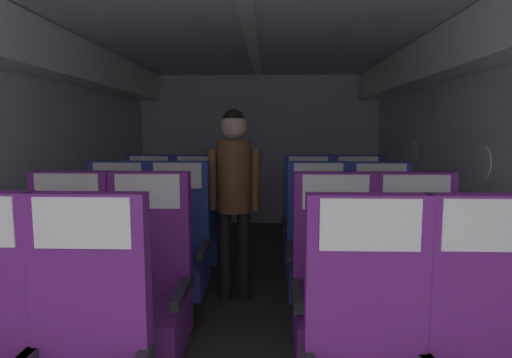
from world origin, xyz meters
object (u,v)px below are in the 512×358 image
at_px(seat_b_right_aisle, 417,299).
at_px(seat_c_right_aisle, 381,256).
at_px(seat_d_right_aisle, 358,230).
at_px(flight_attendant, 234,184).
at_px(seat_b_right_window, 336,298).
at_px(seat_d_left_aisle, 196,228).
at_px(seat_d_right_window, 308,229).
at_px(seat_c_left_aisle, 177,253).
at_px(seat_b_left_aisle, 146,296).
at_px(seat_c_right_window, 318,255).
at_px(seat_b_left_window, 65,294).
at_px(seat_c_left_window, 116,253).
at_px(seat_d_left_window, 148,228).

height_order(seat_b_right_aisle, seat_c_right_aisle, same).
distance_m(seat_d_right_aisle, flight_attendant, 1.34).
distance_m(seat_b_right_window, seat_c_right_aisle, 0.94).
height_order(seat_d_left_aisle, seat_d_right_window, same).
xyz_separation_m(seat_c_left_aisle, seat_d_left_aisle, (0.01, 0.82, 0.00)).
bearing_deg(seat_b_left_aisle, seat_b_right_window, 0.19).
bearing_deg(seat_c_right_window, seat_d_left_aisle, 142.69).
bearing_deg(seat_d_left_aisle, seat_c_right_window, -37.31).
relative_size(seat_b_right_aisle, seat_d_left_aisle, 1.00).
bearing_deg(seat_c_right_aisle, seat_c_right_window, 177.42).
bearing_deg(seat_b_right_window, seat_c_left_aisle, 142.44).
bearing_deg(seat_b_left_window, seat_d_right_aisle, 39.24).
bearing_deg(seat_b_right_aisle, seat_d_right_aisle, 89.64).
distance_m(seat_b_right_window, seat_d_right_window, 1.66).
relative_size(seat_c_right_window, seat_d_left_aisle, 1.00).
height_order(seat_c_right_window, seat_d_left_aisle, same).
distance_m(seat_b_left_aisle, seat_c_right_window, 1.37).
bearing_deg(seat_c_left_aisle, seat_b_right_aisle, -28.25).
height_order(seat_b_left_aisle, seat_c_right_window, same).
height_order(seat_b_left_window, flight_attendant, flight_attendant).
relative_size(seat_c_left_window, flight_attendant, 0.74).
xyz_separation_m(seat_b_left_aisle, seat_d_left_window, (-0.47, 1.66, 0.00)).
xyz_separation_m(seat_b_left_aisle, seat_c_left_window, (-0.48, 0.83, 0.00)).
bearing_deg(seat_c_left_aisle, seat_d_left_window, 119.48).
distance_m(seat_c_right_aisle, seat_d_right_window, 0.97).
bearing_deg(seat_c_right_aisle, seat_b_right_aisle, -90.80).
height_order(seat_b_left_window, seat_c_right_window, same).
bearing_deg(seat_d_right_aisle, seat_b_right_aisle, -90.36).
relative_size(seat_b_right_window, seat_c_left_window, 1.00).
bearing_deg(seat_d_left_aisle, seat_b_right_window, -56.84).
distance_m(seat_c_left_window, seat_d_left_window, 0.83).
bearing_deg(seat_b_left_aisle, seat_c_left_aisle, 90.86).
distance_m(seat_b_right_aisle, seat_b_right_window, 0.46).
bearing_deg(seat_c_right_window, seat_d_right_aisle, 60.25).
bearing_deg(seat_b_right_window, seat_c_right_aisle, 60.17).
bearing_deg(seat_d_right_window, seat_b_left_window, -133.19).
distance_m(seat_c_left_window, seat_c_left_aisle, 0.47).
bearing_deg(seat_c_left_window, flight_attendant, 21.81).
distance_m(seat_b_left_window, flight_attendant, 1.55).
relative_size(seat_b_left_aisle, seat_d_left_aisle, 1.00).
relative_size(seat_b_right_aisle, seat_d_right_window, 1.00).
bearing_deg(seat_b_left_aisle, seat_d_left_window, 105.88).
xyz_separation_m(seat_d_left_window, seat_d_left_aisle, (0.47, 0.01, 0.00)).
relative_size(seat_b_right_window, seat_c_left_aisle, 1.00).
height_order(seat_c_left_aisle, seat_d_right_aisle, same).
bearing_deg(seat_c_right_window, seat_b_right_window, -89.74).
bearing_deg(seat_d_right_window, seat_c_right_window, -89.69).
relative_size(seat_c_right_window, seat_d_right_window, 1.00).
bearing_deg(seat_d_left_aisle, seat_c_right_aisle, -28.56).
height_order(seat_c_left_window, seat_d_left_window, same).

